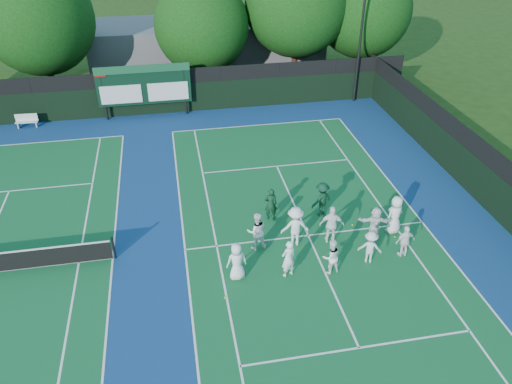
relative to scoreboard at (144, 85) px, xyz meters
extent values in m
plane|color=#1D380F|center=(7.01, -15.59, -2.19)|extent=(120.00, 120.00, 0.00)
cube|color=navy|center=(1.01, -14.59, -2.19)|extent=(34.00, 32.00, 0.01)
cube|color=#12582B|center=(7.01, -14.59, -2.18)|extent=(10.97, 23.77, 0.00)
cube|color=white|center=(7.01, -2.70, -2.18)|extent=(10.97, 0.08, 0.00)
cube|color=white|center=(1.53, -14.59, -2.18)|extent=(0.08, 23.77, 0.00)
cube|color=white|center=(12.50, -14.59, -2.18)|extent=(0.08, 23.77, 0.00)
cube|color=white|center=(2.90, -14.59, -2.18)|extent=(0.08, 23.77, 0.00)
cube|color=white|center=(11.13, -14.59, -2.18)|extent=(0.08, 23.77, 0.00)
cube|color=white|center=(7.01, -20.99, -2.18)|extent=(8.23, 0.08, 0.00)
cube|color=white|center=(7.01, -8.19, -2.18)|extent=(8.23, 0.08, 0.00)
cube|color=white|center=(7.01, -14.59, -2.18)|extent=(0.08, 12.80, 0.00)
cube|color=white|center=(-6.99, -2.70, -2.18)|extent=(10.97, 0.08, 0.00)
cube|color=white|center=(-1.50, -14.59, -2.18)|extent=(0.08, 23.77, 0.00)
cube|color=white|center=(-2.87, -14.59, -2.18)|extent=(0.08, 23.77, 0.00)
cube|color=white|center=(-6.99, -8.19, -2.18)|extent=(8.23, 0.08, 0.00)
cube|color=black|center=(1.01, 0.41, -1.19)|extent=(34.00, 0.08, 2.00)
cube|color=black|center=(1.01, 0.41, 0.31)|extent=(34.00, 0.05, 1.00)
cube|color=black|center=(16.01, -14.59, -1.19)|extent=(0.08, 32.00, 2.00)
cube|color=black|center=(16.01, -14.59, 0.31)|extent=(0.05, 32.00, 1.00)
cylinder|color=black|center=(-2.59, 0.01, -0.44)|extent=(0.16, 0.16, 3.50)
cylinder|color=black|center=(2.61, 0.01, -0.44)|extent=(0.16, 0.16, 3.50)
cube|color=black|center=(0.01, 0.01, 0.01)|extent=(6.00, 0.15, 2.60)
cube|color=#154C2B|center=(0.01, -0.09, 1.11)|extent=(6.00, 0.05, 0.50)
cube|color=silver|center=(-1.49, -0.09, -0.49)|extent=(2.60, 0.04, 1.20)
cube|color=silver|center=(1.51, -0.09, -0.49)|extent=(2.60, 0.04, 1.20)
cube|color=#98110C|center=(-2.59, -0.09, 1.01)|extent=(0.70, 0.04, 0.50)
cube|color=slate|center=(5.01, 8.41, -0.19)|extent=(18.00, 6.00, 4.00)
cylinder|color=black|center=(14.51, 0.11, 2.81)|extent=(0.16, 0.16, 10.00)
cylinder|color=black|center=(-1.39, -14.59, -1.64)|extent=(0.10, 0.10, 1.10)
cube|color=silver|center=(-7.52, -0.29, -1.81)|extent=(1.39, 0.44, 0.06)
cube|color=silver|center=(-7.52, -0.15, -1.55)|extent=(1.38, 0.13, 0.46)
cube|color=silver|center=(-8.07, -0.29, -2.01)|extent=(0.07, 0.32, 0.37)
cube|color=silver|center=(-6.97, -0.29, -2.01)|extent=(0.07, 0.32, 0.37)
cylinder|color=black|center=(-6.39, 3.91, -0.70)|extent=(0.44, 0.44, 2.98)
sphere|color=#0B340B|center=(-6.39, 3.91, 3.52)|extent=(7.28, 7.28, 7.28)
sphere|color=#0B340B|center=(-5.79, 4.21, 2.79)|extent=(5.09, 5.09, 5.09)
cylinder|color=black|center=(4.26, 3.91, -1.03)|extent=(0.44, 0.44, 2.33)
sphere|color=#0B340B|center=(4.26, 3.91, 2.61)|extent=(6.59, 6.59, 6.59)
sphere|color=#0B340B|center=(4.86, 4.21, 1.95)|extent=(4.61, 4.61, 4.61)
cylinder|color=black|center=(11.04, 3.91, -0.58)|extent=(0.44, 0.44, 3.23)
sphere|color=#0B340B|center=(11.04, 3.91, 3.80)|extent=(7.38, 7.38, 7.38)
sphere|color=#0B340B|center=(11.64, 4.21, 3.07)|extent=(5.17, 5.17, 5.17)
cylinder|color=black|center=(16.09, 3.91, -0.79)|extent=(0.44, 0.44, 2.81)
sphere|color=#0B340B|center=(16.09, 3.91, 3.20)|extent=(6.88, 6.88, 6.88)
sphere|color=#0B340B|center=(16.69, 4.21, 2.51)|extent=(4.81, 4.81, 4.81)
sphere|color=yellow|center=(2.83, -17.78, -2.16)|extent=(0.07, 0.07, 0.07)
sphere|color=yellow|center=(10.06, -14.71, -2.16)|extent=(0.07, 0.07, 0.07)
sphere|color=yellow|center=(10.71, -16.50, -2.16)|extent=(0.07, 0.07, 0.07)
sphere|color=yellow|center=(2.87, -12.65, -2.16)|extent=(0.07, 0.07, 0.07)
sphere|color=yellow|center=(9.22, -14.23, -2.16)|extent=(0.07, 0.07, 0.07)
sphere|color=yellow|center=(10.77, -15.43, -2.16)|extent=(0.07, 0.07, 0.07)
imported|color=white|center=(3.47, -16.72, -1.36)|extent=(0.87, 0.62, 1.67)
imported|color=white|center=(5.49, -16.95, -1.34)|extent=(0.73, 0.61, 1.70)
imported|color=white|center=(7.22, -17.06, -1.41)|extent=(0.86, 0.73, 1.57)
imported|color=silver|center=(8.99, -16.74, -1.45)|extent=(1.10, 0.88, 1.49)
imported|color=white|center=(10.57, -16.64, -1.44)|extent=(0.92, 0.47, 1.50)
imported|color=white|center=(4.59, -14.98, -1.31)|extent=(0.87, 0.68, 1.77)
imported|color=white|center=(6.26, -15.03, -1.26)|extent=(1.24, 0.76, 1.87)
imported|color=white|center=(7.85, -15.16, -1.29)|extent=(1.13, 0.67, 1.81)
imported|color=white|center=(9.80, -15.24, -1.40)|extent=(1.54, 0.81, 1.59)
imported|color=white|center=(10.83, -14.99, -1.27)|extent=(1.05, 0.86, 1.84)
imported|color=#0D331D|center=(5.63, -12.98, -1.38)|extent=(0.61, 0.42, 1.63)
imported|color=#0D331F|center=(8.04, -13.11, -1.33)|extent=(1.28, 1.04, 1.73)
camera|label=1|loc=(1.44, -31.62, 11.42)|focal=35.00mm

